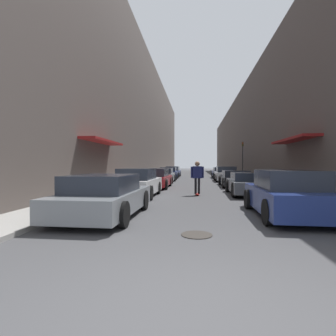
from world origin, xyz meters
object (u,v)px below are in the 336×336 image
Objects in this scene: parked_car_right_3 at (226,174)px; traffic_light at (243,156)px; parked_car_left_0 at (104,196)px; parked_car_left_3 at (163,176)px; parked_car_right_0 at (287,194)px; parked_car_right_4 at (220,173)px; parked_car_left_2 at (155,178)px; parked_car_right_1 at (248,184)px; parked_car_left_4 at (169,173)px; parked_car_right_2 at (235,178)px; skateboarder at (197,174)px; parked_car_left_1 at (138,183)px; parked_car_left_5 at (173,172)px; manhole_cover at (197,235)px.

traffic_light is (2.13, 3.44, 1.80)m from parked_car_right_3.
parked_car_left_3 is at bearing 90.61° from parked_car_left_0.
parked_car_right_0 is at bearing -96.23° from traffic_light.
parked_car_right_0 reaches higher than parked_car_right_4.
parked_car_right_1 is (5.47, -3.59, -0.05)m from parked_car_left_2.
parked_car_right_3 is (5.71, -2.99, 0.04)m from parked_car_left_4.
parked_car_right_4 is (5.57, 22.96, 0.00)m from parked_car_left_0.
parked_car_left_0 is at bearing -130.71° from parked_car_right_1.
parked_car_right_3 is at bearing 90.17° from parked_car_right_2.
traffic_light is at bearing 58.18° from parked_car_right_3.
skateboarder is (-2.73, -11.47, 0.41)m from parked_car_right_3.
parked_car_left_0 is at bearing -110.28° from traffic_light.
parked_car_right_3 reaches higher than parked_car_left_4.
traffic_light reaches higher than parked_car_left_1.
parked_car_left_2 reaches higher than parked_car_right_1.
parked_car_left_5 is at bearing 90.39° from parked_car_left_0.
parked_car_left_5 is 10.14m from parked_car_right_3.
parked_car_right_3 is at bearing 65.56° from parked_car_left_1.
parked_car_left_4 is 0.87× the size of parked_car_right_4.
parked_car_right_3 is at bearing -27.60° from parked_car_left_4.
parked_car_left_5 is 1.10× the size of parked_car_right_3.
parked_car_right_1 is at bearing -57.77° from parked_car_left_3.
parked_car_left_3 is at bearing 111.00° from parked_car_right_0.
parked_car_left_2 is 0.90× the size of parked_car_left_3.
parked_car_left_5 is (-0.01, 5.38, 0.01)m from parked_car_left_4.
parked_car_right_1 is at bearing -90.36° from parked_car_right_4.
parked_car_left_1 is 5.72m from parked_car_right_1.
parked_car_right_4 is (0.02, 5.61, -0.05)m from parked_car_right_3.
parked_car_right_4 is at bearing 83.53° from manhole_cover.
skateboarder is 7.72m from manhole_cover.
parked_car_left_4 is at bearing 152.40° from parked_car_right_3.
manhole_cover is (2.85, -6.72, -0.65)m from parked_car_left_1.
parked_car_left_3 is at bearing -126.68° from parked_car_right_4.
manhole_cover is at bearing -101.82° from parked_car_right_2.
parked_car_left_3 is (-0.16, 15.27, -0.01)m from parked_car_left_0.
parked_car_right_1 is 2.41× the size of skateboarder.
parked_car_right_4 is at bearing -25.65° from parked_car_left_5.
parked_car_left_5 is at bearing 106.23° from parked_car_right_1.
parked_car_left_4 is 1.03× the size of traffic_light.
parked_car_right_0 is at bearing 6.13° from parked_car_left_0.
parked_car_left_4 is 8.07m from traffic_light.
parked_car_right_2 is (0.09, 11.04, -0.10)m from parked_car_right_0.
parked_car_right_3 is at bearing 53.16° from parked_car_left_2.
skateboarder reaches higher than parked_car_left_5.
parked_car_right_1 is at bearing -98.74° from traffic_light.
traffic_light is at bearing 3.29° from parked_car_left_4.
parked_car_right_3 is at bearing 76.62° from skateboarder.
parked_car_left_4 is at bearing 90.02° from parked_car_left_3.
parked_car_left_5 reaches higher than parked_car_left_2.
parked_car_left_2 is 1.03× the size of parked_car_right_1.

